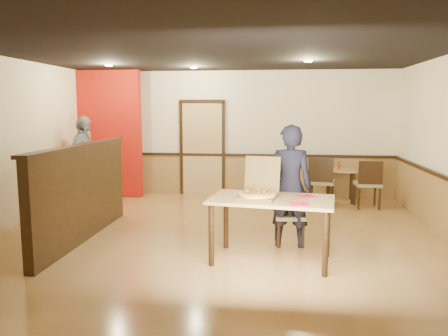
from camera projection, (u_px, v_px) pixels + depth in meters
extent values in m
plane|color=tan|center=(216.00, 240.00, 6.59)|extent=(7.00, 7.00, 0.00)
plane|color=black|center=(216.00, 50.00, 6.20)|extent=(7.00, 7.00, 0.00)
plane|color=#FFF1C7|center=(238.00, 134.00, 9.84)|extent=(7.00, 0.00, 7.00)
cube|color=olive|center=(237.00, 175.00, 9.94)|extent=(7.00, 0.04, 0.90)
cube|color=black|center=(237.00, 155.00, 9.85)|extent=(7.00, 0.06, 0.06)
cube|color=tan|center=(202.00, 149.00, 9.94)|extent=(0.90, 0.06, 2.10)
cube|color=black|center=(82.00, 194.00, 6.53)|extent=(0.14, 3.00, 1.40)
cube|color=black|center=(80.00, 146.00, 6.44)|extent=(0.20, 3.10, 0.05)
cube|color=#B4180C|center=(106.00, 134.00, 9.69)|extent=(1.60, 0.20, 2.78)
cylinder|color=#FFE6B2|center=(109.00, 65.00, 8.25)|extent=(0.14, 0.14, 0.02)
cylinder|color=#FFE6B2|center=(194.00, 68.00, 8.76)|extent=(0.14, 0.14, 0.02)
cylinder|color=#FFE6B2|center=(308.00, 61.00, 7.51)|extent=(0.14, 0.14, 0.02)
cube|color=tan|center=(272.00, 200.00, 5.58)|extent=(1.67, 1.10, 0.04)
cylinder|color=black|center=(211.00, 235.00, 5.46)|extent=(0.07, 0.07, 0.79)
cylinder|color=black|center=(226.00, 221.00, 6.16)|extent=(0.07, 0.07, 0.79)
cylinder|color=black|center=(326.00, 244.00, 5.11)|extent=(0.07, 0.07, 0.79)
cylinder|color=black|center=(327.00, 228.00, 5.81)|extent=(0.07, 0.07, 0.79)
cube|color=olive|center=(290.00, 216.00, 6.33)|extent=(0.46, 0.46, 0.06)
cube|color=black|center=(288.00, 198.00, 6.49)|extent=(0.41, 0.08, 0.40)
cylinder|color=black|center=(279.00, 235.00, 6.19)|extent=(0.04, 0.04, 0.37)
cylinder|color=black|center=(276.00, 228.00, 6.54)|extent=(0.04, 0.04, 0.37)
cylinder|color=black|center=(303.00, 235.00, 6.19)|extent=(0.04, 0.04, 0.37)
cylinder|color=black|center=(299.00, 229.00, 6.53)|extent=(0.04, 0.04, 0.37)
cube|color=olive|center=(321.00, 182.00, 8.76)|extent=(0.59, 0.59, 0.07)
cube|color=black|center=(321.00, 170.00, 8.51)|extent=(0.48, 0.13, 0.48)
cylinder|color=black|center=(332.00, 194.00, 8.94)|extent=(0.05, 0.05, 0.44)
cylinder|color=black|center=(331.00, 198.00, 8.54)|extent=(0.05, 0.05, 0.44)
cylinder|color=black|center=(312.00, 193.00, 9.06)|extent=(0.05, 0.05, 0.44)
cylinder|color=black|center=(309.00, 197.00, 8.67)|extent=(0.05, 0.05, 0.44)
cube|color=olive|center=(367.00, 184.00, 8.66)|extent=(0.49, 0.49, 0.06)
cube|color=black|center=(371.00, 173.00, 8.41)|extent=(0.46, 0.05, 0.46)
cylinder|color=black|center=(375.00, 196.00, 8.87)|extent=(0.05, 0.05, 0.42)
cylinder|color=black|center=(380.00, 200.00, 8.48)|extent=(0.05, 0.05, 0.42)
cylinder|color=black|center=(355.00, 195.00, 8.91)|extent=(0.05, 0.05, 0.42)
cylinder|color=black|center=(359.00, 199.00, 8.52)|extent=(0.05, 0.05, 0.42)
cube|color=tan|center=(341.00, 170.00, 9.23)|extent=(0.71, 0.71, 0.04)
cylinder|color=black|center=(329.00, 188.00, 9.09)|extent=(0.07, 0.07, 0.66)
cylinder|color=black|center=(328.00, 184.00, 9.56)|extent=(0.07, 0.07, 0.66)
cylinder|color=black|center=(353.00, 189.00, 8.99)|extent=(0.07, 0.07, 0.66)
cylinder|color=black|center=(351.00, 185.00, 9.46)|extent=(0.07, 0.07, 0.66)
imported|color=black|center=(290.00, 186.00, 6.19)|extent=(0.66, 0.45, 1.75)
imported|color=gray|center=(84.00, 161.00, 8.86)|extent=(0.47, 1.08, 1.82)
cube|color=brown|center=(257.00, 197.00, 5.57)|extent=(0.56, 0.56, 0.03)
cube|color=brown|center=(262.00, 174.00, 5.80)|extent=(0.48, 0.18, 0.47)
cylinder|color=#EEBD56|center=(257.00, 194.00, 5.57)|extent=(0.54, 0.54, 0.03)
cube|color=red|center=(300.00, 204.00, 5.21)|extent=(0.26, 0.26, 0.01)
cylinder|color=white|center=(297.00, 204.00, 5.21)|extent=(0.04, 0.19, 0.01)
cube|color=white|center=(302.00, 204.00, 5.21)|extent=(0.05, 0.20, 0.00)
cube|color=red|center=(306.00, 196.00, 5.68)|extent=(0.27, 0.27, 0.00)
cylinder|color=white|center=(304.00, 196.00, 5.68)|extent=(0.07, 0.17, 0.01)
cube|color=white|center=(309.00, 196.00, 5.68)|extent=(0.08, 0.18, 0.00)
cylinder|color=maroon|center=(339.00, 166.00, 9.16)|extent=(0.06, 0.06, 0.16)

